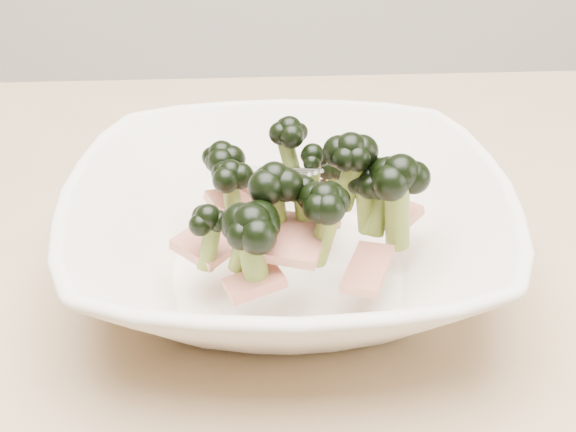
{
  "coord_description": "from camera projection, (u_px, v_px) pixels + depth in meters",
  "views": [
    {
      "loc": [
        -0.01,
        -0.48,
        1.08
      ],
      "look_at": [
        0.02,
        -0.0,
        0.8
      ],
      "focal_mm": 50.0,
      "sensor_mm": 36.0,
      "label": 1
    }
  ],
  "objects": [
    {
      "name": "dining_table",
      "position": [
        261.0,
        378.0,
        0.63
      ],
      "size": [
        1.2,
        0.8,
        0.75
      ],
      "color": "tan",
      "rests_on": "ground"
    },
    {
      "name": "broccoli_dish",
      "position": [
        289.0,
        227.0,
        0.56
      ],
      "size": [
        0.32,
        0.32,
        0.12
      ],
      "color": "beige",
      "rests_on": "dining_table"
    }
  ]
}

